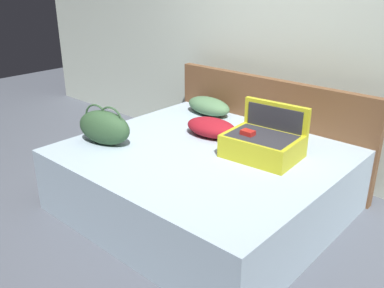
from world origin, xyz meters
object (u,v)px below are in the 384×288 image
(bed, at_px, (203,180))
(pillow_center_head, at_px, (211,127))
(pillow_near_headboard, at_px, (209,106))
(duffel_bag, at_px, (104,127))
(hard_case_large, at_px, (263,142))

(bed, height_order, pillow_center_head, pillow_center_head)
(bed, relative_size, pillow_near_headboard, 4.07)
(pillow_near_headboard, bearing_deg, duffel_bag, -96.65)
(hard_case_large, height_order, duffel_bag, hard_case_large)
(pillow_near_headboard, bearing_deg, bed, -52.74)
(pillow_center_head, bearing_deg, duffel_bag, -126.78)
(pillow_near_headboard, distance_m, pillow_center_head, 0.62)
(hard_case_large, bearing_deg, pillow_near_headboard, 147.79)
(hard_case_large, relative_size, pillow_near_headboard, 1.14)
(hard_case_large, xyz_separation_m, pillow_near_headboard, (-0.99, 0.53, -0.03))
(duffel_bag, xyz_separation_m, pillow_center_head, (0.55, 0.74, -0.07))
(bed, xyz_separation_m, hard_case_large, (0.42, 0.23, 0.39))
(duffel_bag, bearing_deg, hard_case_large, 30.63)
(pillow_center_head, bearing_deg, bed, -61.58)
(hard_case_large, bearing_deg, pillow_center_head, 168.98)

